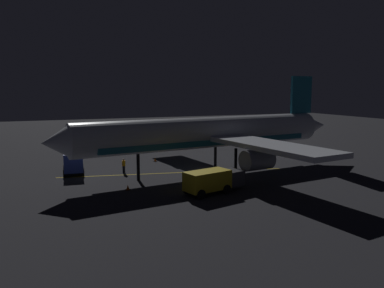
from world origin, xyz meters
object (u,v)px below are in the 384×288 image
Objects in this scene: catering_truck at (213,181)px; ground_crew_worker at (124,166)px; traffic_cone_near_left at (155,160)px; airliner at (212,134)px; baggage_truck at (73,163)px; traffic_cone_near_right at (128,188)px.

catering_truck reaches higher than ground_crew_worker.
traffic_cone_near_left is at bearing -44.39° from ground_crew_worker.
baggage_truck is at bearing 71.95° from airliner.
airliner is 70.98× the size of traffic_cone_near_right.
traffic_cone_near_left is at bearing -26.91° from traffic_cone_near_right.
catering_truck reaches higher than traffic_cone_near_right.
catering_truck is 3.74× the size of ground_crew_worker.
airliner is 11.22m from ground_crew_worker.
traffic_cone_near_right is at bearing 170.51° from ground_crew_worker.
traffic_cone_near_right is (-4.94, 11.48, -4.34)m from airliner.
catering_truck is at bearing -178.86° from traffic_cone_near_left.
catering_truck is at bearing -119.87° from traffic_cone_near_right.
baggage_truck reaches higher than catering_truck.
airliner reaches higher than catering_truck.
catering_truck is at bearing -153.80° from ground_crew_worker.
baggage_truck is 0.86× the size of catering_truck.
catering_truck is at bearing -140.99° from baggage_truck.
ground_crew_worker is at bearing -110.80° from baggage_truck.
catering_truck is 8.48m from traffic_cone_near_right.
airliner is at bearing -152.62° from traffic_cone_near_left.
traffic_cone_near_right is at bearing 113.30° from airliner.
traffic_cone_near_left is (3.62, -11.20, -1.04)m from baggage_truck.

